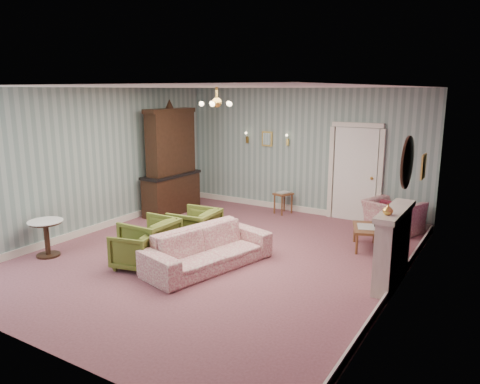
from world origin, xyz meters
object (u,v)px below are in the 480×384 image
Objects in this scene: olive_chair_b at (150,237)px; wingback_chair at (393,211)px; coffee_table at (366,238)px; olive_chair_a at (136,248)px; side_table_black at (389,241)px; pedestal_table at (47,238)px; fireplace at (393,246)px; sofa_chintz at (208,242)px; olive_chair_c at (195,226)px; dresser at (171,159)px.

wingback_chair is at bearing 139.87° from olive_chair_b.
olive_chair_b is 3.88m from coffee_table.
side_table_black is (3.43, 2.54, -0.02)m from olive_chair_a.
olive_chair_b is 1.85m from pedestal_table.
sofa_chintz is at bearing -161.73° from fireplace.
side_table_black is at bearing 113.81° from olive_chair_a.
pedestal_table is at bearing -150.04° from side_table_black.
olive_chair_b is at bearing -20.69° from olive_chair_c.
olive_chair_b is 0.96m from olive_chair_c.
side_table_black is 5.92m from pedestal_table.
coffee_table is (-0.18, -1.29, -0.23)m from wingback_chair.
olive_chair_a is 1.04× the size of pedestal_table.
fireplace reaches higher than coffee_table.
olive_chair_c is 1.25× the size of side_table_black.
olive_chair_a is at bearing -143.50° from side_table_black.
dresser is at bearing 35.61° from wingback_chair.
olive_chair_b is 0.31× the size of dresser.
coffee_table is at bearing 129.60° from olive_chair_b.
pedestal_table is (-5.42, -1.95, -0.26)m from fireplace.
pedestal_table is at bearing 65.13° from wingback_chair.
olive_chair_c is 4.08m from wingback_chair.
dresser is (-2.69, 2.33, 0.87)m from sofa_chintz.
dresser is at bearing 89.85° from pedestal_table.
pedestal_table is at bearing -88.90° from olive_chair_a.
fireplace is at bearing 99.71° from olive_chair_a.
coffee_table is at bearing 114.53° from olive_chair_c.
olive_chair_c reaches higher than pedestal_table.
pedestal_table is (-4.82, -4.58, -0.12)m from wingback_chair.
olive_chair_a is 1.19m from sofa_chintz.
olive_chair_a is at bearing 137.07° from sofa_chintz.
side_table_black is at bearing 105.74° from olive_chair_c.
olive_chair_a is 4.03m from fireplace.
olive_chair_c is at bearing 41.71° from pedestal_table.
sofa_chintz is 2.90m from pedestal_table.
olive_chair_b is 1.05m from sofa_chintz.
olive_chair_b is at bearing 170.97° from olive_chair_a.
wingback_chair reaches higher than side_table_black.
side_table_black is at bearing -2.64° from dresser.
olive_chair_c is at bearing -158.83° from side_table_black.
wingback_chair is at bearing 100.76° from side_table_black.
wingback_chair is (2.13, 3.53, 0.01)m from sofa_chintz.
fireplace reaches higher than pedestal_table.
sofa_chintz reaches higher than pedestal_table.
wingback_chair is 6.65m from pedestal_table.
fireplace is (0.59, -2.63, 0.14)m from wingback_chair.
pedestal_table is (-0.01, -3.38, -0.97)m from dresser.
dresser is (-4.82, -1.20, 0.86)m from wingback_chair.
olive_chair_b reaches higher than olive_chair_c.
olive_chair_a is 0.83× the size of coffee_table.
olive_chair_c is at bearing -150.03° from coffee_table.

